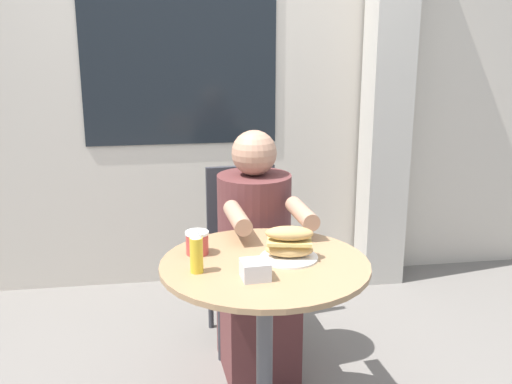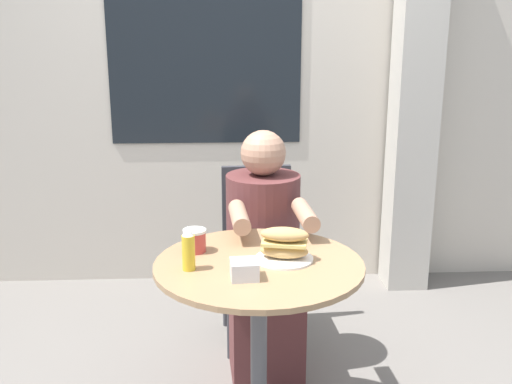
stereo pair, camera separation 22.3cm
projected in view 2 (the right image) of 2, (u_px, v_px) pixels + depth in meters
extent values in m
cube|color=beige|center=(244.00, 53.00, 3.51)|extent=(8.00, 0.08, 2.80)
cube|color=black|center=(204.00, 24.00, 3.41)|extent=(1.12, 0.01, 1.38)
cube|color=#B2ADA3|center=(415.00, 89.00, 3.43)|extent=(0.24, 0.24, 2.40)
cylinder|color=#997551|center=(259.00, 265.00, 2.10)|extent=(0.74, 0.74, 0.02)
cylinder|color=#515156|center=(259.00, 357.00, 2.19)|extent=(0.06, 0.06, 0.71)
cube|color=#333338|center=(260.00, 259.00, 2.95)|extent=(0.40, 0.40, 0.02)
cube|color=#333338|center=(256.00, 206.00, 3.06)|extent=(0.35, 0.05, 0.42)
cylinder|color=#333338|center=(298.00, 314.00, 2.87)|extent=(0.03, 0.03, 0.43)
cylinder|color=#333338|center=(230.00, 317.00, 2.83)|extent=(0.03, 0.03, 0.43)
cylinder|color=#333338|center=(287.00, 285.00, 3.19)|extent=(0.03, 0.03, 0.43)
cylinder|color=#333338|center=(225.00, 288.00, 3.15)|extent=(0.03, 0.03, 0.43)
cube|color=brown|center=(264.00, 325.00, 2.74)|extent=(0.34, 0.43, 0.45)
cylinder|color=brown|center=(263.00, 226.00, 2.67)|extent=(0.33, 0.33, 0.47)
sphere|color=tan|center=(263.00, 153.00, 2.59)|extent=(0.20, 0.20, 0.20)
cylinder|color=tan|center=(305.00, 215.00, 2.37)|extent=(0.08, 0.27, 0.07)
cylinder|color=tan|center=(239.00, 217.00, 2.34)|extent=(0.08, 0.27, 0.07)
cylinder|color=white|center=(284.00, 259.00, 2.12)|extent=(0.21, 0.21, 0.01)
ellipsoid|color=tan|center=(284.00, 251.00, 2.11)|extent=(0.18, 0.11, 0.05)
cube|color=#D6BC66|center=(284.00, 243.00, 2.10)|extent=(0.17, 0.12, 0.01)
ellipsoid|color=tan|center=(285.00, 234.00, 2.09)|extent=(0.18, 0.11, 0.05)
cylinder|color=#B73D38|center=(195.00, 242.00, 2.19)|extent=(0.08, 0.08, 0.08)
cylinder|color=white|center=(194.00, 231.00, 2.17)|extent=(0.09, 0.09, 0.01)
cube|color=silver|center=(244.00, 269.00, 1.95)|extent=(0.10, 0.10, 0.06)
cylinder|color=gold|center=(189.00, 253.00, 2.02)|extent=(0.04, 0.04, 0.12)
cone|color=white|center=(188.00, 231.00, 1.99)|extent=(0.04, 0.04, 0.03)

